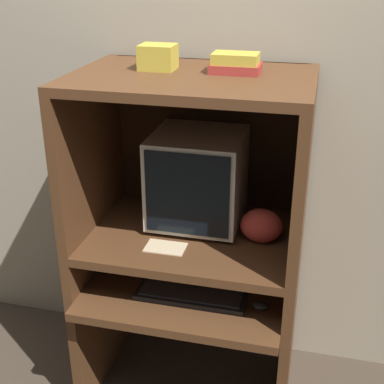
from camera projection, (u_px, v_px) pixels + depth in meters
wall_back at (212, 96)px, 2.36m from camera, size 6.00×0.06×2.60m
desk_base at (189, 322)px, 2.36m from camera, size 0.90×0.71×0.61m
desk_monitor_shelf at (192, 243)px, 2.25m from camera, size 0.90×0.64×0.20m
hutch_upper at (194, 132)px, 2.08m from camera, size 0.90×0.64×0.66m
crt_monitor at (198, 178)px, 2.23m from camera, size 0.37×0.37×0.40m
keyboard at (191, 295)px, 2.15m from camera, size 0.44×0.15×0.03m
mouse at (260, 305)px, 2.08m from camera, size 0.07×0.04×0.03m
snack_bag at (261, 226)px, 2.13m from camera, size 0.17×0.13×0.14m
book_stack at (235, 63)px, 1.97m from camera, size 0.18×0.13×0.07m
paper_card at (165, 247)px, 2.11m from camera, size 0.16×0.10×0.00m
storage_box at (158, 57)px, 2.02m from camera, size 0.13×0.11×0.09m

